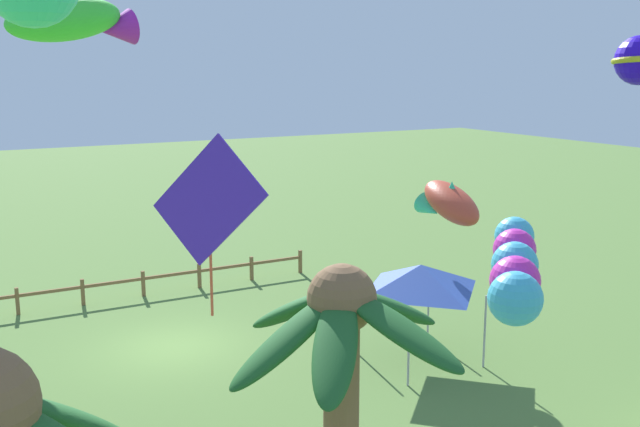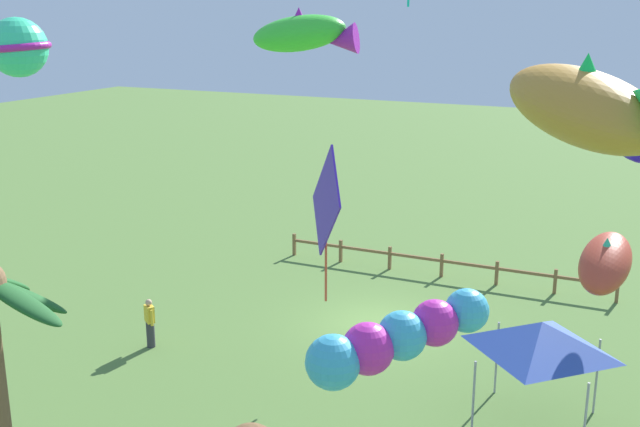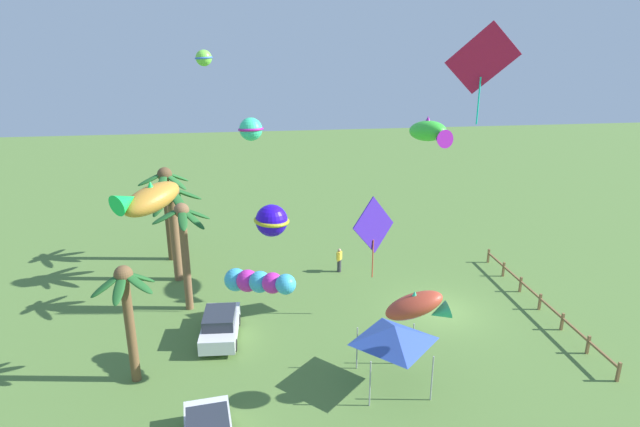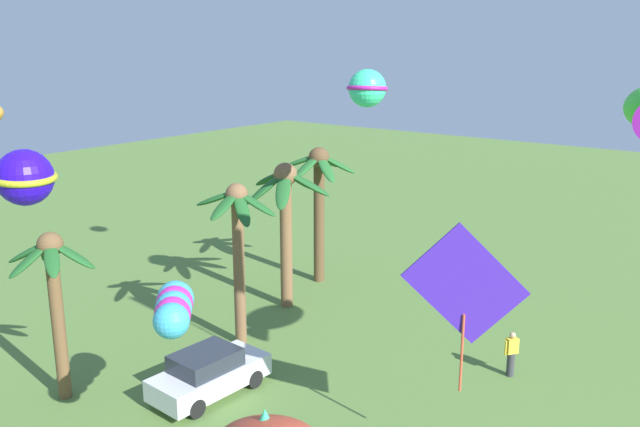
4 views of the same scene
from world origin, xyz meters
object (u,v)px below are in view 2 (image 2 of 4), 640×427
Objects in this scene: spectator_0 at (150,323)px; kite_fish_5 at (594,105)px; festival_tent at (541,336)px; kite_fish_1 at (606,262)px; kite_ball_7 at (18,47)px; kite_diamond_2 at (326,204)px; kite_tube_8 at (393,339)px; kite_fish_0 at (305,34)px.

kite_fish_5 reaches higher than spectator_0.
festival_tent is 2.40m from kite_fish_1.
kite_fish_5 is 1.44× the size of kite_ball_7.
kite_ball_7 is at bearing 27.56° from festival_tent.
kite_diamond_2 is 12.98m from kite_fish_5.
kite_diamond_2 is 2.51× the size of kite_ball_7.
festival_tent reaches higher than spectator_0.
kite_fish_1 is at bearing -117.41° from kite_tube_8.
kite_tube_8 is (3.47, -3.48, -4.91)m from kite_fish_5.
kite_fish_1 is at bearing -159.04° from festival_tent.
spectator_0 is 0.57× the size of kite_fish_1.
kite_ball_7 reaches higher than kite_fish_5.
kite_fish_0 reaches higher than kite_fish_5.
kite_tube_8 is (-4.17, 6.13, -0.71)m from kite_diamond_2.
kite_diamond_2 is 1.74× the size of kite_fish_5.
kite_tube_8 reaches higher than festival_tent.
festival_tent is at bearing 154.85° from kite_fish_0.
spectator_0 is 0.44× the size of kite_fish_0.
kite_fish_0 is at bearing -19.57° from kite_fish_1.
festival_tent is 11.50m from kite_fish_5.
kite_ball_7 is (-1.09, 5.27, 8.67)m from spectator_0.
kite_fish_5 is at bearing 91.66° from kite_fish_1.
kite_fish_5 reaches higher than kite_diamond_2.
kite_ball_7 is at bearing 76.45° from kite_fish_0.
kite_fish_0 reaches higher than kite_fish_1.
kite_fish_0 reaches higher than festival_tent.
spectator_0 is 0.52× the size of kite_tube_8.
kite_tube_8 is (-8.76, 0.09, -5.12)m from kite_ball_7.
spectator_0 is 0.87× the size of kite_ball_7.
kite_fish_5 reaches higher than kite_tube_8.
spectator_0 is at bearing 7.72° from kite_diamond_2.
kite_fish_0 is at bearing -55.96° from kite_tube_8.
kite_fish_0 is (-3.38, -4.22, 8.70)m from spectator_0.
kite_diamond_2 is 8.78m from kite_ball_7.
festival_tent is 1.02× the size of kite_fish_1.
kite_ball_7 reaches higher than spectator_0.
kite_fish_5 is (-9.94, 13.06, -0.23)m from kite_fish_0.
kite_diamond_2 reaches higher than festival_tent.
festival_tent is at bearing 175.48° from kite_diamond_2.
kite_ball_7 is (10.66, 5.56, 7.02)m from festival_tent.
spectator_0 is 11.77m from kite_tube_8.
festival_tent is at bearing 20.96° from kite_fish_1.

